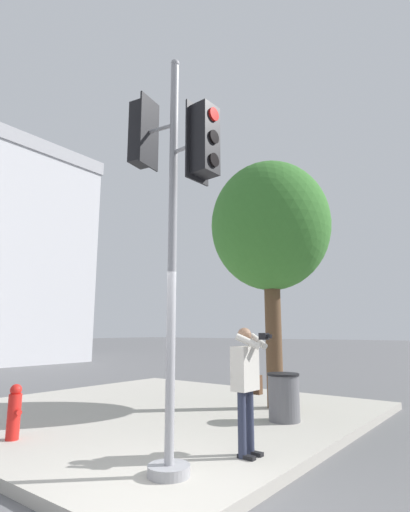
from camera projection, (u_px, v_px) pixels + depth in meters
The scene contains 6 objects.
sidewalk_corner at pixel (155, 412), 8.50m from camera, with size 8.00×8.00×0.15m.
traffic_signal_pole at pixel (171, 198), 5.12m from camera, with size 0.53×1.39×5.32m.
person_photographer at pixel (247, 378), 5.45m from camera, with size 0.58×0.54×1.67m.
street_tree at pixel (270, 227), 9.31m from camera, with size 2.74×2.74×5.56m.
fire_hydrant at pixel (14, 412), 6.12m from camera, with size 0.19×0.25×0.82m.
trash_bin at pixel (284, 397), 7.38m from camera, with size 0.60×0.60×0.85m.
Camera 1 is at (-2.92, -2.86, 1.78)m, focal length 28.00 mm.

